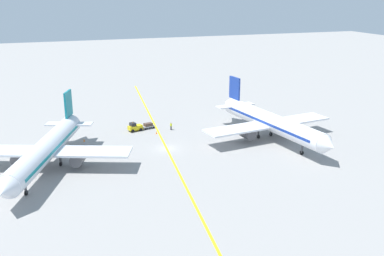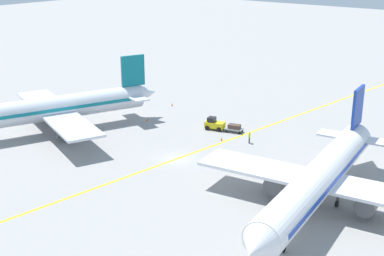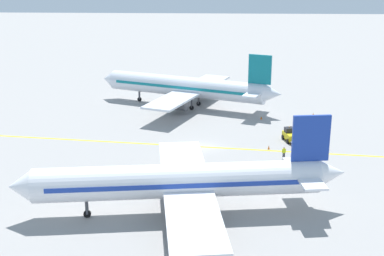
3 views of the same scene
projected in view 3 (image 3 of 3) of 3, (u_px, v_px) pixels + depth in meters
name	position (u px, v px, depth m)	size (l,w,h in m)	color
ground_plane	(202.00, 147.00, 77.45)	(400.00, 400.00, 0.00)	gray
apron_yellow_centreline	(202.00, 147.00, 77.45)	(0.40, 120.00, 0.01)	yellow
airplane_at_gate	(182.00, 182.00, 56.06)	(28.44, 35.51, 10.60)	white
airplane_adjacent_stand	(187.00, 87.00, 97.31)	(28.00, 34.20, 10.60)	silver
baggage_tug_white	(290.00, 135.00, 79.79)	(3.28, 2.36, 2.11)	gold
baggage_cart_trailing	(299.00, 143.00, 76.76)	(2.87, 2.01, 1.24)	gray
ground_crew_worker	(284.00, 152.00, 72.61)	(0.34, 0.54, 1.68)	#23232D
traffic_cone_near_nose	(269.00, 147.00, 76.44)	(0.32, 0.32, 0.55)	orange
traffic_cone_mid_apron	(261.00, 118.00, 90.76)	(0.32, 0.32, 0.55)	orange
traffic_cone_by_wingtip	(313.00, 114.00, 92.72)	(0.32, 0.32, 0.55)	orange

